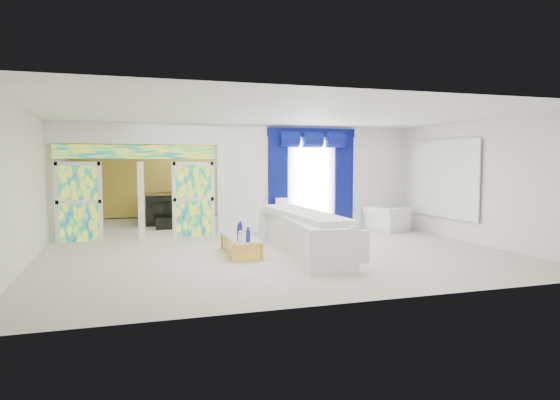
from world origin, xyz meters
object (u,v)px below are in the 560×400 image
object	(u,v)px
console_table	(292,226)
armchair	(386,219)
white_sofa	(304,235)
grand_piano	(168,208)
coffee_table	(241,246)

from	to	relation	value
console_table	armchair	bearing A→B (deg)	-6.19
white_sofa	armchair	world-z (taller)	white_sofa
console_table	grand_piano	size ratio (longest dim) A/B	0.66
armchair	grand_piano	xyz separation A→B (m)	(-5.84, 3.97, 0.12)
console_table	armchair	size ratio (longest dim) A/B	1.14
white_sofa	grand_piano	distance (m)	6.99
armchair	coffee_table	bearing A→B (deg)	98.97
coffee_table	white_sofa	bearing A→B (deg)	-12.53
coffee_table	armchair	bearing A→B (deg)	25.51
coffee_table	console_table	world-z (taller)	console_table
white_sofa	coffee_table	bearing A→B (deg)	172.97
white_sofa	grand_piano	bearing A→B (deg)	115.15
white_sofa	console_table	distance (m)	3.01
console_table	armchair	xyz separation A→B (m)	(2.77, -0.30, 0.15)
white_sofa	console_table	size ratio (longest dim) A/B	3.37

